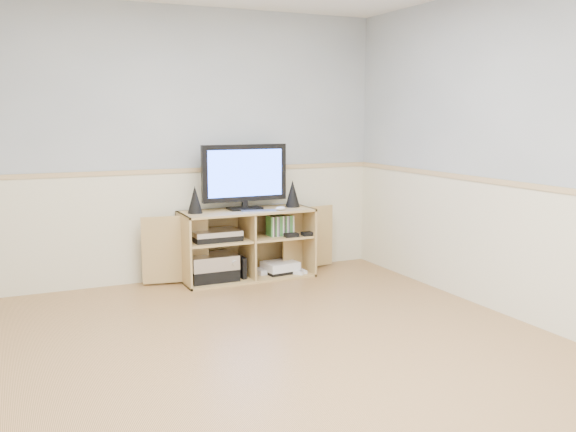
% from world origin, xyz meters
% --- Properties ---
extents(room, '(4.04, 4.54, 2.54)m').
position_xyz_m(room, '(-0.06, 0.12, 1.22)').
color(room, tan).
rests_on(room, ground).
extents(media_cabinet, '(1.94, 0.47, 0.65)m').
position_xyz_m(media_cabinet, '(0.58, 2.04, 0.33)').
color(media_cabinet, tan).
rests_on(media_cabinet, floor).
extents(monitor, '(0.83, 0.18, 0.61)m').
position_xyz_m(monitor, '(0.58, 2.04, 0.98)').
color(monitor, black).
rests_on(monitor, media_cabinet).
extents(speaker_left, '(0.13, 0.13, 0.25)m').
position_xyz_m(speaker_left, '(0.09, 2.01, 0.77)').
color(speaker_left, black).
rests_on(speaker_left, media_cabinet).
extents(speaker_right, '(0.14, 0.14, 0.26)m').
position_xyz_m(speaker_right, '(1.06, 2.01, 0.78)').
color(speaker_right, black).
rests_on(speaker_right, media_cabinet).
extents(keyboard, '(0.33, 0.20, 0.01)m').
position_xyz_m(keyboard, '(0.64, 1.85, 0.66)').
color(keyboard, '#BCBCC1').
rests_on(keyboard, media_cabinet).
extents(mouse, '(0.10, 0.07, 0.04)m').
position_xyz_m(mouse, '(0.86, 1.85, 0.67)').
color(mouse, white).
rests_on(mouse, media_cabinet).
extents(av_components, '(0.52, 0.32, 0.47)m').
position_xyz_m(av_components, '(0.25, 1.99, 0.22)').
color(av_components, black).
rests_on(av_components, media_cabinet).
extents(game_consoles, '(0.46, 0.30, 0.11)m').
position_xyz_m(game_consoles, '(0.90, 1.97, 0.07)').
color(game_consoles, white).
rests_on(game_consoles, media_cabinet).
extents(game_cases, '(0.24, 0.14, 0.19)m').
position_xyz_m(game_cases, '(0.91, 1.97, 0.48)').
color(game_cases, '#3F8C3F').
rests_on(game_cases, media_cabinet).
extents(wall_outlet, '(0.12, 0.03, 0.12)m').
position_xyz_m(wall_outlet, '(1.00, 2.23, 0.60)').
color(wall_outlet, white).
rests_on(wall_outlet, wall_back).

